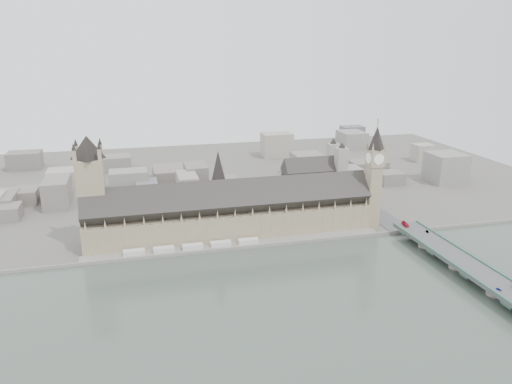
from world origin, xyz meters
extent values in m
plane|color=#595651|center=(0.00, 0.00, 0.00)|extent=(900.00, 900.00, 0.00)
plane|color=#3F4B41|center=(0.00, -165.00, 0.00)|extent=(600.00, 600.00, 0.00)
cube|color=gray|center=(0.00, -15.00, 1.50)|extent=(600.00, 1.50, 3.00)
cube|color=gray|center=(0.00, -7.50, 1.00)|extent=(270.00, 15.00, 2.00)
cube|color=silver|center=(-90.00, -7.00, 4.00)|extent=(18.00, 7.00, 4.00)
cube|color=silver|center=(-65.00, -7.00, 4.00)|extent=(18.00, 7.00, 4.00)
cube|color=silver|center=(-40.00, -7.00, 4.00)|extent=(18.00, 7.00, 4.00)
cube|color=silver|center=(-15.00, -7.00, 4.00)|extent=(18.00, 7.00, 4.00)
cube|color=silver|center=(10.00, -7.00, 4.00)|extent=(18.00, 7.00, 4.00)
cube|color=gray|center=(0.00, 20.00, 12.50)|extent=(265.00, 40.00, 25.00)
cube|color=#2A2725|center=(0.00, 20.00, 35.08)|extent=(265.00, 40.73, 40.73)
cube|color=gray|center=(138.00, 8.00, 31.00)|extent=(12.00, 12.00, 62.00)
cube|color=#85735C|center=(138.00, 8.00, 70.00)|extent=(14.00, 14.00, 16.00)
cylinder|color=white|center=(145.20, 8.00, 70.00)|extent=(0.60, 10.00, 10.00)
cylinder|color=white|center=(130.80, 8.00, 70.00)|extent=(0.60, 10.00, 10.00)
cylinder|color=white|center=(138.00, 15.20, 70.00)|extent=(10.00, 0.60, 10.00)
cylinder|color=white|center=(138.00, 0.80, 70.00)|extent=(10.00, 0.60, 10.00)
cone|color=black|center=(138.00, 8.00, 89.00)|extent=(17.00, 17.00, 22.00)
cylinder|color=gold|center=(138.00, 8.00, 103.00)|extent=(1.00, 1.00, 6.00)
sphere|color=gold|center=(138.00, 8.00, 106.50)|extent=(2.00, 2.00, 2.00)
cone|color=#85735C|center=(144.50, 14.50, 82.00)|extent=(2.40, 2.40, 8.00)
cone|color=#85735C|center=(131.50, 14.50, 82.00)|extent=(2.40, 2.40, 8.00)
cone|color=#85735C|center=(144.50, 1.50, 82.00)|extent=(2.40, 2.40, 8.00)
cone|color=#85735C|center=(131.50, 1.50, 82.00)|extent=(2.40, 2.40, 8.00)
cube|color=gray|center=(-122.00, 26.00, 40.00)|extent=(23.00, 23.00, 80.00)
cone|color=black|center=(-122.00, 26.00, 90.00)|extent=(30.00, 30.00, 20.00)
cylinder|color=#85735C|center=(-10.00, 26.00, 43.00)|extent=(12.00, 12.00, 20.00)
cone|color=black|center=(-10.00, 26.00, 67.00)|extent=(13.00, 13.00, 28.00)
cube|color=#474749|center=(162.00, -87.50, 5.12)|extent=(25.00, 325.00, 10.25)
cube|color=gray|center=(105.00, 95.00, 17.00)|extent=(60.00, 28.00, 34.00)
cube|color=#2A2725|center=(105.00, 95.00, 39.00)|extent=(60.00, 28.28, 28.28)
cube|color=gray|center=(137.00, 107.00, 32.00)|extent=(12.00, 12.00, 64.00)
cube|color=gray|center=(137.00, 83.00, 32.00)|extent=(12.00, 12.00, 64.00)
imported|color=red|center=(157.67, -21.95, 11.82)|extent=(4.26, 11.55, 3.14)
imported|color=#17259B|center=(155.38, -150.55, 10.91)|extent=(2.31, 4.09, 1.31)
imported|color=gray|center=(168.41, -41.72, 11.00)|extent=(2.80, 4.83, 1.51)
imported|color=gray|center=(166.78, 60.00, 10.95)|extent=(3.04, 5.17, 1.41)
camera|label=1|loc=(-85.78, -410.79, 177.73)|focal=35.00mm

